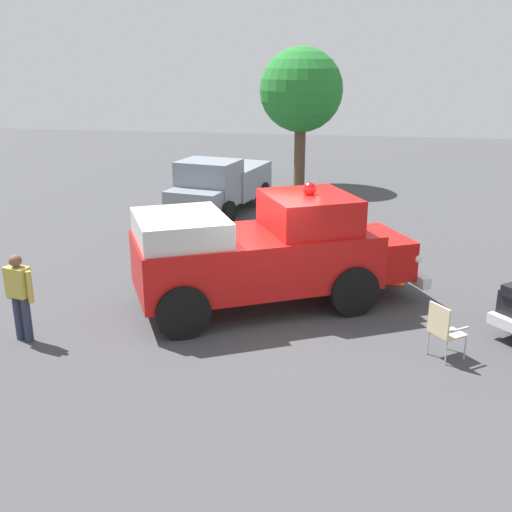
{
  "coord_description": "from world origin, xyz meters",
  "views": [
    {
      "loc": [
        11.33,
        2.04,
        5.03
      ],
      "look_at": [
        -0.37,
        0.01,
        1.12
      ],
      "focal_mm": 42.58,
      "sensor_mm": 36.0,
      "label": 1
    }
  ],
  "objects_px": {
    "traffic_cone": "(396,271)",
    "oak_tree_left": "(301,91)",
    "spectator_seated": "(162,250)",
    "lawn_chair_near_truck": "(159,253)",
    "lawn_chair_by_car": "(443,327)",
    "spectator_standing": "(19,292)",
    "vintage_fire_truck": "(267,251)",
    "parked_pickup": "(221,184)"
  },
  "relations": [
    {
      "from": "traffic_cone",
      "to": "oak_tree_left",
      "type": "bearing_deg",
      "value": -162.61
    },
    {
      "from": "spectator_seated",
      "to": "traffic_cone",
      "type": "height_order",
      "value": "spectator_seated"
    },
    {
      "from": "lawn_chair_near_truck",
      "to": "spectator_seated",
      "type": "height_order",
      "value": "spectator_seated"
    },
    {
      "from": "lawn_chair_by_car",
      "to": "traffic_cone",
      "type": "xyz_separation_m",
      "value": [
        -3.63,
        -0.61,
        -0.28
      ]
    },
    {
      "from": "spectator_standing",
      "to": "vintage_fire_truck",
      "type": "bearing_deg",
      "value": 120.25
    },
    {
      "from": "lawn_chair_near_truck",
      "to": "oak_tree_left",
      "type": "bearing_deg",
      "value": 169.12
    },
    {
      "from": "traffic_cone",
      "to": "spectator_seated",
      "type": "bearing_deg",
      "value": -84.29
    },
    {
      "from": "lawn_chair_by_car",
      "to": "spectator_standing",
      "type": "relative_size",
      "value": 0.61
    },
    {
      "from": "lawn_chair_near_truck",
      "to": "spectator_seated",
      "type": "bearing_deg",
      "value": 56.94
    },
    {
      "from": "traffic_cone",
      "to": "spectator_standing",
      "type": "bearing_deg",
      "value": -58.74
    },
    {
      "from": "vintage_fire_truck",
      "to": "parked_pickup",
      "type": "relative_size",
      "value": 1.24
    },
    {
      "from": "parked_pickup",
      "to": "lawn_chair_near_truck",
      "type": "height_order",
      "value": "parked_pickup"
    },
    {
      "from": "traffic_cone",
      "to": "vintage_fire_truck",
      "type": "bearing_deg",
      "value": -57.27
    },
    {
      "from": "vintage_fire_truck",
      "to": "lawn_chair_by_car",
      "type": "distance_m",
      "value": 3.9
    },
    {
      "from": "spectator_standing",
      "to": "traffic_cone",
      "type": "distance_m",
      "value": 8.14
    },
    {
      "from": "vintage_fire_truck",
      "to": "lawn_chair_near_truck",
      "type": "xyz_separation_m",
      "value": [
        -1.31,
        -2.8,
        -0.61
      ]
    },
    {
      "from": "spectator_seated",
      "to": "vintage_fire_truck",
      "type": "bearing_deg",
      "value": 65.33
    },
    {
      "from": "spectator_seated",
      "to": "traffic_cone",
      "type": "relative_size",
      "value": 2.03
    },
    {
      "from": "vintage_fire_truck",
      "to": "parked_pickup",
      "type": "xyz_separation_m",
      "value": [
        -7.64,
        -2.75,
        -0.21
      ]
    },
    {
      "from": "vintage_fire_truck",
      "to": "spectator_standing",
      "type": "distance_m",
      "value": 4.84
    },
    {
      "from": "parked_pickup",
      "to": "spectator_seated",
      "type": "bearing_deg",
      "value": 0.55
    },
    {
      "from": "lawn_chair_near_truck",
      "to": "spectator_standing",
      "type": "distance_m",
      "value": 4.0
    },
    {
      "from": "spectator_standing",
      "to": "oak_tree_left",
      "type": "relative_size",
      "value": 0.31
    },
    {
      "from": "parked_pickup",
      "to": "traffic_cone",
      "type": "height_order",
      "value": "parked_pickup"
    },
    {
      "from": "lawn_chair_near_truck",
      "to": "lawn_chair_by_car",
      "type": "xyz_separation_m",
      "value": [
        3.16,
        6.17,
        0.0
      ]
    },
    {
      "from": "oak_tree_left",
      "to": "traffic_cone",
      "type": "relative_size",
      "value": 8.53
    },
    {
      "from": "parked_pickup",
      "to": "lawn_chair_by_car",
      "type": "xyz_separation_m",
      "value": [
        9.5,
        6.12,
        -0.4
      ]
    },
    {
      "from": "spectator_seated",
      "to": "lawn_chair_near_truck",
      "type": "bearing_deg",
      "value": -123.06
    },
    {
      "from": "traffic_cone",
      "to": "lawn_chair_near_truck",
      "type": "bearing_deg",
      "value": -85.14
    },
    {
      "from": "oak_tree_left",
      "to": "traffic_cone",
      "type": "height_order",
      "value": "oak_tree_left"
    },
    {
      "from": "lawn_chair_by_car",
      "to": "oak_tree_left",
      "type": "height_order",
      "value": "oak_tree_left"
    },
    {
      "from": "vintage_fire_truck",
      "to": "lawn_chair_near_truck",
      "type": "bearing_deg",
      "value": -115.02
    },
    {
      "from": "vintage_fire_truck",
      "to": "oak_tree_left",
      "type": "height_order",
      "value": "oak_tree_left"
    },
    {
      "from": "lawn_chair_near_truck",
      "to": "spectator_standing",
      "type": "height_order",
      "value": "spectator_standing"
    },
    {
      "from": "lawn_chair_by_car",
      "to": "oak_tree_left",
      "type": "xyz_separation_m",
      "value": [
        -14.46,
        -4.0,
        3.16
      ]
    },
    {
      "from": "lawn_chair_near_truck",
      "to": "vintage_fire_truck",
      "type": "bearing_deg",
      "value": 64.98
    },
    {
      "from": "spectator_seated",
      "to": "spectator_standing",
      "type": "height_order",
      "value": "spectator_standing"
    },
    {
      "from": "parked_pickup",
      "to": "spectator_seated",
      "type": "xyz_separation_m",
      "value": [
        6.41,
        0.06,
        -0.29
      ]
    },
    {
      "from": "spectator_seated",
      "to": "traffic_cone",
      "type": "bearing_deg",
      "value": 95.71
    },
    {
      "from": "lawn_chair_by_car",
      "to": "spectator_seated",
      "type": "height_order",
      "value": "spectator_seated"
    },
    {
      "from": "lawn_chair_near_truck",
      "to": "traffic_cone",
      "type": "bearing_deg",
      "value": 94.86
    },
    {
      "from": "spectator_seated",
      "to": "spectator_standing",
      "type": "bearing_deg",
      "value": -22.09
    }
  ]
}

